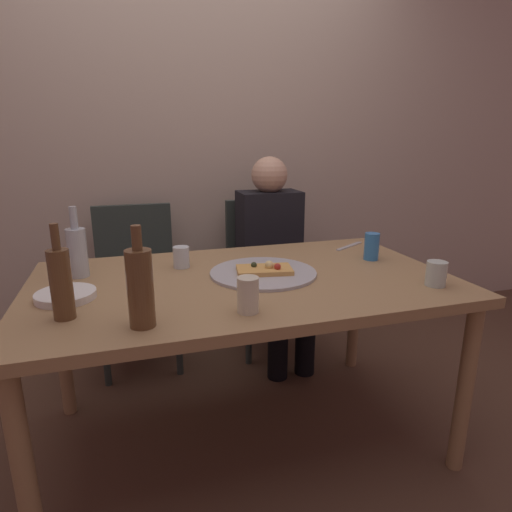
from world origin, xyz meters
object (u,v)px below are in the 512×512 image
at_px(dining_table, 244,295).
at_px(wine_glass, 248,295).
at_px(water_bottle, 77,251).
at_px(wine_bottle, 140,287).
at_px(chair_right, 266,264).
at_px(beer_bottle, 61,282).
at_px(chair_left, 137,275).
at_px(pizza_tray, 263,273).
at_px(plate_stack, 66,295).
at_px(tumbler_far, 436,274).
at_px(soda_can, 372,246).
at_px(table_knife, 349,246).
at_px(pizza_slice_last, 265,269).
at_px(tumbler_near, 181,257).
at_px(guest_in_sweater, 274,250).

distance_m(dining_table, wine_glass, 0.37).
bearing_deg(water_bottle, dining_table, -18.59).
xyz_separation_m(wine_bottle, chair_right, (0.78, 1.22, -0.35)).
height_order(beer_bottle, chair_left, beer_bottle).
bearing_deg(pizza_tray, plate_stack, -174.99).
bearing_deg(tumbler_far, beer_bottle, 176.48).
bearing_deg(wine_glass, pizza_tray, 65.05).
xyz_separation_m(dining_table, soda_can, (0.62, 0.08, 0.13)).
relative_size(soda_can, chair_left, 0.14).
distance_m(beer_bottle, chair_left, 1.17).
bearing_deg(plate_stack, chair_right, 41.82).
bearing_deg(water_bottle, table_knife, 5.25).
xyz_separation_m(pizza_slice_last, chair_right, (0.29, 0.87, -0.25)).
xyz_separation_m(wine_bottle, plate_stack, (-0.24, 0.30, -0.11)).
bearing_deg(tumbler_near, water_bottle, -179.30).
distance_m(dining_table, soda_can, 0.64).
bearing_deg(soda_can, chair_right, 106.97).
bearing_deg(tumbler_near, guest_in_sweater, 40.56).
bearing_deg(table_knife, water_bottle, -25.89).
relative_size(chair_left, guest_in_sweater, 0.77).
height_order(tumbler_near, soda_can, soda_can).
bearing_deg(pizza_slice_last, guest_in_sweater, 67.93).
bearing_deg(table_knife, pizza_slice_last, -1.63).
bearing_deg(chair_right, pizza_slice_last, 71.50).
distance_m(beer_bottle, chair_right, 1.53).
height_order(tumbler_far, wine_glass, wine_glass).
height_order(dining_table, wine_bottle, wine_bottle).
distance_m(beer_bottle, guest_in_sweater, 1.40).
height_order(beer_bottle, guest_in_sweater, guest_in_sweater).
distance_m(tumbler_near, soda_can, 0.85).
bearing_deg(wine_glass, soda_can, 30.95).
relative_size(tumbler_far, wine_glass, 0.81).
xyz_separation_m(wine_glass, soda_can, (0.70, 0.42, 0.00)).
xyz_separation_m(chair_left, chair_right, (0.78, 0.00, 0.00)).
distance_m(dining_table, pizza_tray, 0.12).
height_order(wine_glass, table_knife, wine_glass).
relative_size(water_bottle, tumbler_far, 3.03).
bearing_deg(table_knife, wine_glass, 11.22).
relative_size(tumbler_near, chair_right, 0.10).
distance_m(wine_glass, soda_can, 0.82).
distance_m(pizza_slice_last, soda_can, 0.54).
distance_m(water_bottle, soda_can, 1.25).
bearing_deg(pizza_tray, table_knife, 28.53).
bearing_deg(guest_in_sweater, soda_can, 110.68).
bearing_deg(chair_right, wine_glass, 69.24).
distance_m(pizza_tray, water_bottle, 0.74).
relative_size(pizza_slice_last, chair_left, 0.27).
bearing_deg(dining_table, table_knife, 26.68).
bearing_deg(dining_table, soda_can, 7.76).
xyz_separation_m(chair_left, guest_in_sweater, (0.78, -0.15, 0.13)).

